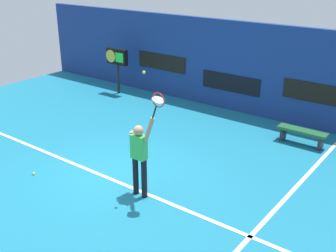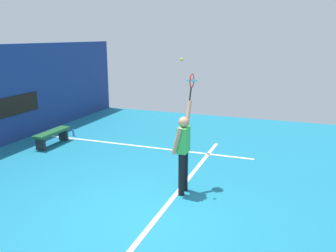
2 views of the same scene
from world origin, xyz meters
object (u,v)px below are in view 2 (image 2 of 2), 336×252
at_px(tennis_racket, 192,82).
at_px(water_bottle, 73,133).
at_px(tennis_ball, 182,60).
at_px(tennis_player, 183,148).
at_px(court_bench, 52,135).

xyz_separation_m(tennis_racket, water_bottle, (2.44, 4.88, -2.22)).
height_order(tennis_racket, tennis_ball, tennis_ball).
relative_size(tennis_player, tennis_ball, 28.98).
bearing_deg(tennis_ball, tennis_player, -140.50).
xyz_separation_m(tennis_racket, tennis_ball, (-0.42, 0.09, 0.50)).
distance_m(tennis_racket, tennis_ball, 0.66).
bearing_deg(tennis_player, water_bottle, 58.70).
bearing_deg(tennis_racket, water_bottle, 63.47).
relative_size(tennis_ball, water_bottle, 0.28).
bearing_deg(tennis_ball, court_bench, 69.76).
height_order(tennis_racket, court_bench, tennis_racket).
bearing_deg(water_bottle, court_bench, 180.00).
relative_size(tennis_player, tennis_racket, 3.15).
xyz_separation_m(tennis_player, court_bench, (1.87, 4.88, -0.67)).
distance_m(tennis_player, court_bench, 5.27).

